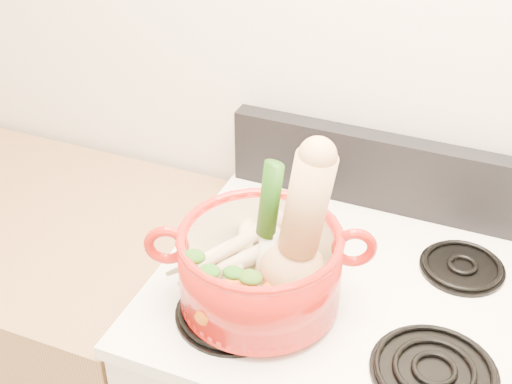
% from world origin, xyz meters
% --- Properties ---
extents(wall_back, '(3.50, 0.02, 2.60)m').
position_xyz_m(wall_back, '(0.00, 1.75, 1.30)').
color(wall_back, white).
rests_on(wall_back, floor).
extents(cooktop, '(0.78, 0.67, 0.03)m').
position_xyz_m(cooktop, '(0.00, 1.40, 0.93)').
color(cooktop, white).
rests_on(cooktop, stove_body).
extents(control_backsplash, '(0.76, 0.05, 0.18)m').
position_xyz_m(control_backsplash, '(0.00, 1.70, 1.04)').
color(control_backsplash, black).
rests_on(control_backsplash, cooktop).
extents(burner_front_left, '(0.22, 0.22, 0.02)m').
position_xyz_m(burner_front_left, '(-0.19, 1.24, 0.96)').
color(burner_front_left, black).
rests_on(burner_front_left, cooktop).
extents(burner_front_right, '(0.22, 0.22, 0.02)m').
position_xyz_m(burner_front_right, '(0.19, 1.24, 0.96)').
color(burner_front_right, black).
rests_on(burner_front_right, cooktop).
extents(burner_back_left, '(0.17, 0.17, 0.02)m').
position_xyz_m(burner_back_left, '(-0.19, 1.54, 0.96)').
color(burner_back_left, black).
rests_on(burner_back_left, cooktop).
extents(burner_back_right, '(0.17, 0.17, 0.02)m').
position_xyz_m(burner_back_right, '(0.19, 1.54, 0.96)').
color(burner_back_right, black).
rests_on(burner_back_right, cooktop).
extents(dutch_oven, '(0.39, 0.39, 0.15)m').
position_xyz_m(dutch_oven, '(-0.15, 1.28, 1.04)').
color(dutch_oven, '#B2160F').
rests_on(dutch_oven, burner_front_left).
extents(pot_handle_left, '(0.09, 0.05, 0.08)m').
position_xyz_m(pot_handle_left, '(-0.31, 1.22, 1.09)').
color(pot_handle_left, '#B2160F').
rests_on(pot_handle_left, dutch_oven).
extents(pot_handle_right, '(0.09, 0.05, 0.08)m').
position_xyz_m(pot_handle_right, '(0.01, 1.35, 1.09)').
color(pot_handle_right, '#B2160F').
rests_on(pot_handle_right, dutch_oven).
extents(squash, '(0.17, 0.13, 0.32)m').
position_xyz_m(squash, '(-0.09, 1.30, 1.15)').
color(squash, tan).
rests_on(squash, dutch_oven).
extents(leek, '(0.07, 0.09, 0.27)m').
position_xyz_m(leek, '(-0.15, 1.30, 1.13)').
color(leek, silver).
rests_on(leek, dutch_oven).
extents(ginger, '(0.09, 0.08, 0.04)m').
position_xyz_m(ginger, '(-0.13, 1.38, 1.02)').
color(ginger, tan).
rests_on(ginger, dutch_oven).
extents(parsnip_0, '(0.09, 0.21, 0.06)m').
position_xyz_m(parsnip_0, '(-0.22, 1.33, 1.02)').
color(parsnip_0, beige).
rests_on(parsnip_0, dutch_oven).
extents(parsnip_1, '(0.20, 0.19, 0.07)m').
position_xyz_m(parsnip_1, '(-0.21, 1.29, 1.03)').
color(parsnip_1, beige).
rests_on(parsnip_1, dutch_oven).
extents(parsnip_2, '(0.10, 0.21, 0.06)m').
position_xyz_m(parsnip_2, '(-0.21, 1.34, 1.04)').
color(parsnip_2, beige).
rests_on(parsnip_2, dutch_oven).
extents(parsnip_3, '(0.15, 0.16, 0.05)m').
position_xyz_m(parsnip_3, '(-0.26, 1.29, 1.04)').
color(parsnip_3, beige).
rests_on(parsnip_3, dutch_oven).
extents(parsnip_4, '(0.13, 0.20, 0.06)m').
position_xyz_m(parsnip_4, '(-0.22, 1.33, 1.04)').
color(parsnip_4, beige).
rests_on(parsnip_4, dutch_oven).
extents(parsnip_5, '(0.15, 0.22, 0.06)m').
position_xyz_m(parsnip_5, '(-0.22, 1.32, 1.05)').
color(parsnip_5, beige).
rests_on(parsnip_5, dutch_oven).
extents(carrot_0, '(0.03, 0.15, 0.04)m').
position_xyz_m(carrot_0, '(-0.16, 1.25, 1.02)').
color(carrot_0, '#BB3909').
rests_on(carrot_0, dutch_oven).
extents(carrot_1, '(0.04, 0.15, 0.04)m').
position_xyz_m(carrot_1, '(-0.20, 1.21, 1.02)').
color(carrot_1, orange).
rests_on(carrot_1, dutch_oven).
extents(carrot_2, '(0.05, 0.18, 0.05)m').
position_xyz_m(carrot_2, '(-0.12, 1.26, 1.03)').
color(carrot_2, '#D45D0A').
rests_on(carrot_2, dutch_oven).
extents(carrot_3, '(0.13, 0.11, 0.04)m').
position_xyz_m(carrot_3, '(-0.19, 1.23, 1.04)').
color(carrot_3, '#D1490A').
rests_on(carrot_3, dutch_oven).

